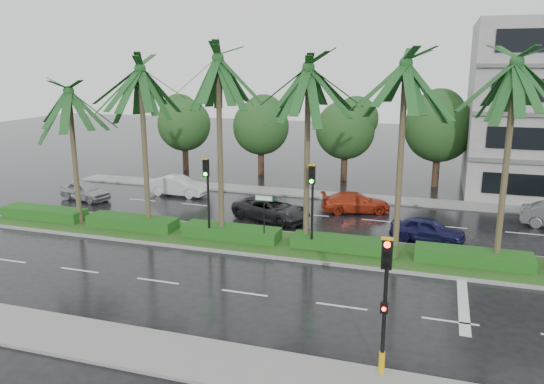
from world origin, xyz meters
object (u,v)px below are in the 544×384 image
(signal_near, at_px, (385,301))
(street_sign, at_px, (264,207))
(car_red, at_px, (356,202))
(car_white, at_px, (178,186))
(car_blue, at_px, (428,230))
(signal_median_left, at_px, (207,187))
(car_darkgrey, at_px, (271,209))
(car_silver, at_px, (85,191))

(signal_near, relative_size, street_sign, 1.68)
(signal_near, relative_size, car_red, 1.01)
(car_white, height_order, car_blue, car_white)
(signal_median_left, bearing_deg, car_red, 52.12)
(car_darkgrey, bearing_deg, signal_near, -131.56)
(car_darkgrey, xyz_separation_m, car_red, (4.50, 3.29, -0.05))
(car_white, bearing_deg, signal_near, -135.99)
(signal_near, xyz_separation_m, street_sign, (-7.00, 9.87, -0.38))
(street_sign, height_order, car_silver, street_sign)
(car_silver, distance_m, car_red, 18.32)
(signal_median_left, distance_m, car_blue, 11.73)
(signal_near, height_order, car_red, signal_near)
(signal_near, height_order, signal_median_left, signal_median_left)
(signal_near, distance_m, street_sign, 12.11)
(street_sign, height_order, car_white, street_sign)
(signal_median_left, distance_m, car_darkgrey, 5.74)
(signal_near, bearing_deg, car_white, 131.53)
(car_darkgrey, xyz_separation_m, car_blue, (9.00, -1.20, -0.03))
(car_silver, bearing_deg, car_white, -47.76)
(street_sign, distance_m, car_blue, 8.75)
(street_sign, bearing_deg, car_blue, 24.08)
(signal_median_left, relative_size, car_blue, 1.14)
(car_red, bearing_deg, signal_median_left, 123.18)
(car_darkgrey, relative_size, car_blue, 1.27)
(car_blue, bearing_deg, car_white, 81.79)
(signal_median_left, bearing_deg, signal_near, -44.09)
(street_sign, xyz_separation_m, car_blue, (7.88, 3.52, -1.47))
(car_blue, bearing_deg, car_silver, 93.32)
(car_white, distance_m, car_blue, 17.85)
(car_darkgrey, bearing_deg, car_blue, -78.27)
(signal_near, bearing_deg, car_darkgrey, 119.11)
(signal_near, distance_m, car_blue, 13.55)
(car_silver, xyz_separation_m, car_blue, (22.63, -1.84, 0.01))
(car_darkgrey, bearing_deg, car_red, -34.48)
(signal_median_left, height_order, car_blue, signal_median_left)
(signal_near, height_order, car_silver, signal_near)
(street_sign, height_order, car_blue, street_sign)
(signal_median_left, bearing_deg, street_sign, 3.47)
(car_red, xyz_separation_m, car_blue, (4.50, -4.49, 0.03))
(street_sign, bearing_deg, car_red, 67.16)
(car_silver, height_order, car_darkgrey, car_darkgrey)
(signal_median_left, height_order, street_sign, signal_median_left)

